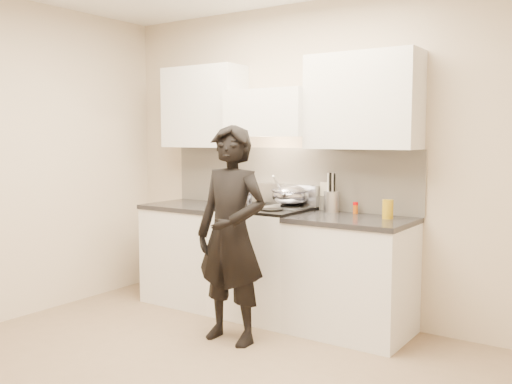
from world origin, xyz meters
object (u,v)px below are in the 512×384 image
counter_right (351,276)px  wok (290,195)px  stove (263,261)px  utensil_crock (331,200)px  person (231,235)px

counter_right → wok: wok is taller
stove → wok: 0.62m
utensil_crock → person: size_ratio=0.20×
stove → utensil_crock: utensil_crock is taller
wok → counter_right: bearing=-12.6°
utensil_crock → counter_right: bearing=-35.3°
counter_right → person: person is taller
utensil_crock → wok: bearing=-170.9°
stove → counter_right: stove is taller
wok → utensil_crock: bearing=9.1°
counter_right → person: size_ratio=0.56×
stove → person: 0.77m
person → counter_right: bearing=44.2°
counter_right → utensil_crock: 0.66m
stove → person: size_ratio=0.59×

